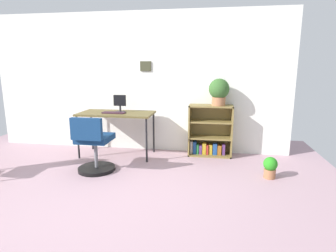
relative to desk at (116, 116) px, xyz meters
name	(u,v)px	position (x,y,z in m)	size (l,w,h in m)	color
ground_plane	(86,204)	(0.22, -1.68, -0.67)	(6.24, 6.24, 0.00)	#AC8A96
wall_back	(137,83)	(0.22, 0.47, 0.51)	(5.20, 0.12, 2.35)	silver
desk	(116,116)	(0.00, 0.00, 0.00)	(1.20, 0.60, 0.72)	brown
monitor	(120,104)	(0.05, 0.05, 0.19)	(0.20, 0.16, 0.28)	#262628
keyboard	(114,113)	(-0.01, -0.07, 0.06)	(0.36, 0.14, 0.02)	#341B28
office_chair	(94,148)	(-0.06, -0.77, -0.32)	(0.52, 0.55, 0.81)	black
bookshelf_low	(210,133)	(1.51, 0.27, -0.30)	(0.71, 0.30, 0.84)	olive
potted_plant_on_shelf	(219,91)	(1.63, 0.22, 0.41)	(0.32, 0.32, 0.43)	#9E6642
potted_plant_floor	(270,167)	(2.32, -0.61, -0.51)	(0.18, 0.18, 0.29)	#9E6642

